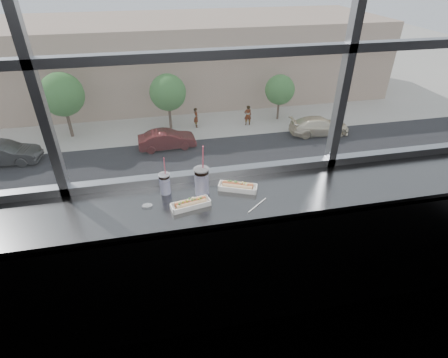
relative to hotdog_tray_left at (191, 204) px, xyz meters
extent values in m
plane|color=black|center=(0.16, 0.34, -0.58)|extent=(6.00, 0.00, 6.00)
plane|color=silver|center=(0.16, 0.36, 1.17)|extent=(6.00, 0.00, 6.00)
cube|color=#5E5E5E|center=(0.16, 0.06, -0.06)|extent=(6.00, 0.55, 0.06)
cube|color=#5E5E5E|center=(0.16, -0.19, -0.58)|extent=(6.00, 0.04, 1.04)
cube|color=white|center=(0.00, 0.00, -0.02)|extent=(0.28, 0.14, 0.01)
cube|color=white|center=(0.00, 0.00, -0.01)|extent=(0.28, 0.14, 0.04)
cylinder|color=tan|center=(0.00, 0.00, 0.00)|extent=(0.21, 0.08, 0.04)
cylinder|color=#974625|center=(0.00, 0.00, 0.01)|extent=(0.21, 0.07, 0.03)
cube|color=white|center=(0.35, 0.13, -0.02)|extent=(0.29, 0.19, 0.01)
cube|color=white|center=(0.35, 0.13, 0.00)|extent=(0.29, 0.19, 0.04)
cylinder|color=tan|center=(0.35, 0.13, 0.00)|extent=(0.21, 0.12, 0.05)
cylinder|color=#974625|center=(0.35, 0.13, 0.02)|extent=(0.22, 0.12, 0.03)
cylinder|color=white|center=(-0.15, 0.20, 0.05)|extent=(0.07, 0.07, 0.15)
cylinder|color=black|center=(-0.15, 0.20, 0.11)|extent=(0.08, 0.08, 0.02)
cylinder|color=silver|center=(-0.15, 0.20, 0.13)|extent=(0.08, 0.08, 0.01)
cylinder|color=#DF4D66|center=(-0.14, 0.19, 0.19)|extent=(0.01, 0.04, 0.15)
cylinder|color=white|center=(0.10, 0.14, 0.07)|extent=(0.10, 0.10, 0.19)
cylinder|color=black|center=(0.10, 0.14, 0.16)|extent=(0.10, 0.10, 0.02)
cylinder|color=silver|center=(0.10, 0.14, 0.17)|extent=(0.11, 0.11, 0.01)
cylinder|color=#DF4D66|center=(0.11, 0.13, 0.26)|extent=(0.01, 0.05, 0.20)
cylinder|color=white|center=(0.44, -0.08, -0.02)|extent=(0.16, 0.13, 0.01)
ellipsoid|color=silver|center=(-0.28, 0.06, -0.02)|extent=(0.08, 0.06, 0.02)
plane|color=#AEA99D|center=(0.16, 43.84, -12.13)|extent=(120.00, 120.00, 0.00)
cube|color=#AEA99D|center=(0.16, 7.34, -12.11)|extent=(50.00, 14.00, 0.04)
cube|color=black|center=(0.16, 20.34, -12.10)|extent=(80.00, 10.00, 0.06)
cube|color=#AEA99D|center=(0.16, 28.34, -12.11)|extent=(80.00, 6.00, 0.04)
cube|color=tan|center=(0.16, 38.34, -8.13)|extent=(50.00, 14.00, 8.00)
imported|color=maroon|center=(0.55, 24.34, -11.04)|extent=(2.83, 6.24, 2.04)
imported|color=#2E2E2E|center=(-11.78, 24.34, -10.92)|extent=(3.43, 7.08, 2.29)
imported|color=maroon|center=(-1.31, 16.34, -11.09)|extent=(2.79, 6.00, 1.95)
imported|color=white|center=(5.51, 16.34, -11.07)|extent=(3.17, 6.25, 2.00)
imported|color=#323232|center=(-5.50, 16.34, -10.92)|extent=(3.21, 7.01, 2.29)
imported|color=#5C4A97|center=(12.42, 16.34, -11.08)|extent=(2.77, 6.05, 1.98)
imported|color=#F5E6C2|center=(13.95, 24.34, -11.04)|extent=(2.98, 6.30, 2.04)
imported|color=#66605B|center=(3.49, 28.14, -10.98)|extent=(0.73, 0.98, 2.20)
imported|color=#66605B|center=(8.26, 27.59, -10.94)|extent=(1.02, 0.76, 2.29)
cylinder|color=#47382B|center=(-7.55, 28.34, -10.77)|extent=(0.27, 0.27, 2.71)
sphere|color=#3A7833|center=(-7.55, 28.34, -8.29)|extent=(3.61, 3.61, 3.61)
cylinder|color=#47382B|center=(1.13, 28.34, -10.92)|extent=(0.24, 0.24, 2.41)
sphere|color=#3A7833|center=(1.13, 28.34, -8.71)|extent=(3.22, 3.22, 3.22)
cylinder|color=#47382B|center=(11.49, 28.34, -11.08)|extent=(0.21, 0.21, 2.09)
sphere|color=#3A7833|center=(11.49, 28.34, -9.17)|extent=(2.78, 2.78, 2.78)
camera|label=1|loc=(-0.16, -1.87, 1.39)|focal=28.00mm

